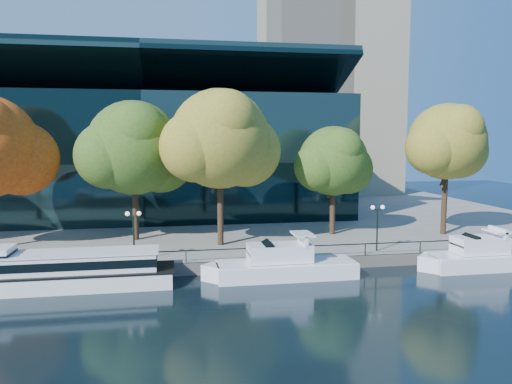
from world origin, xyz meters
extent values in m
plane|color=black|center=(0.00, 0.00, 0.00)|extent=(160.00, 160.00, 0.00)
cube|color=slate|center=(0.00, 36.50, 0.50)|extent=(90.00, 67.00, 1.00)
cube|color=#47443F|center=(0.00, 3.05, 0.50)|extent=(90.00, 0.25, 1.00)
cube|color=black|center=(0.00, 3.25, 1.95)|extent=(88.20, 0.08, 0.08)
cube|color=black|center=(0.00, 3.25, 1.45)|extent=(0.07, 0.07, 0.90)
cube|color=black|center=(-4.00, 32.00, 8.00)|extent=(50.00, 24.00, 16.00)
cube|color=black|center=(-4.00, 28.00, 17.50)|extent=(50.00, 17.14, 7.86)
cube|color=tan|center=(28.00, 55.00, 32.50)|extent=(22.00, 22.00, 65.00)
cube|color=white|center=(-8.68, 1.24, 0.59)|extent=(15.13, 3.68, 1.19)
cube|color=black|center=(-8.68, 1.24, 1.21)|extent=(15.44, 3.75, 0.13)
cube|color=white|center=(-8.14, 1.24, 1.89)|extent=(11.81, 3.01, 1.30)
cube|color=black|center=(-8.14, 1.24, 1.95)|extent=(11.96, 3.09, 0.59)
cube|color=white|center=(-8.14, 1.24, 2.59)|extent=(12.11, 3.16, 0.11)
cube|color=white|center=(7.63, 1.09, 0.62)|extent=(10.84, 3.10, 1.24)
cube|color=white|center=(2.21, 1.09, 0.62)|extent=(2.37, 2.37, 1.24)
cube|color=white|center=(7.63, 1.09, 1.26)|extent=(10.63, 3.04, 0.08)
cube|color=white|center=(7.09, 1.09, 2.01)|extent=(4.88, 2.32, 1.34)
cube|color=black|center=(5.68, 1.09, 2.12)|extent=(2.14, 2.23, 1.69)
cube|color=white|center=(8.93, 1.09, 3.00)|extent=(0.26, 2.42, 0.83)
cube|color=white|center=(8.93, 1.09, 3.41)|extent=(1.45, 2.42, 0.15)
cube|color=white|center=(24.46, 0.80, 0.63)|extent=(9.45, 2.94, 1.26)
cube|color=white|center=(19.73, 0.80, 0.63)|extent=(2.32, 2.32, 1.26)
cube|color=white|center=(24.46, 0.80, 1.28)|extent=(9.26, 2.88, 0.08)
cube|color=white|center=(23.98, 0.80, 2.05)|extent=(4.25, 2.20, 1.36)
cube|color=black|center=(22.76, 0.80, 2.15)|extent=(1.92, 2.12, 1.59)
cube|color=white|center=(25.59, 0.80, 3.04)|extent=(0.26, 2.29, 0.84)
cube|color=white|center=(25.59, 0.80, 3.15)|extent=(1.47, 2.29, 0.16)
sphere|color=#9E2C0C|center=(-14.50, 12.82, 8.97)|extent=(6.76, 6.76, 6.76)
cylinder|color=black|center=(-4.46, 13.28, 4.56)|extent=(0.56, 0.56, 7.12)
cylinder|color=black|center=(-3.96, 13.48, 7.36)|extent=(1.15, 1.73, 3.57)
cylinder|color=black|center=(-4.86, 12.98, 7.10)|extent=(1.06, 1.19, 3.19)
sphere|color=#2E4E18|center=(-4.46, 13.28, 9.90)|extent=(9.00, 9.00, 9.00)
sphere|color=#2E4E18|center=(-1.98, 14.63, 8.77)|extent=(6.75, 6.75, 6.75)
sphere|color=#2E4E18|center=(-6.71, 12.38, 9.22)|extent=(6.30, 6.30, 6.30)
sphere|color=#2E4E18|center=(-4.01, 11.48, 11.48)|extent=(5.40, 5.40, 5.40)
cylinder|color=black|center=(3.39, 9.42, 4.90)|extent=(0.56, 0.56, 7.80)
cylinder|color=black|center=(3.89, 9.62, 7.97)|extent=(1.23, 1.86, 3.90)
cylinder|color=black|center=(2.99, 9.12, 7.69)|extent=(1.13, 1.28, 3.49)
sphere|color=olive|center=(3.39, 9.42, 10.76)|extent=(9.06, 9.06, 9.06)
sphere|color=olive|center=(5.89, 10.78, 9.62)|extent=(6.80, 6.80, 6.80)
sphere|color=olive|center=(1.13, 8.51, 10.08)|extent=(6.34, 6.34, 6.34)
sphere|color=olive|center=(3.85, 7.61, 12.34)|extent=(5.44, 5.44, 5.44)
cylinder|color=black|center=(15.26, 12.65, 4.01)|extent=(0.56, 0.56, 6.01)
cylinder|color=black|center=(15.76, 12.85, 6.37)|extent=(1.02, 1.51, 3.03)
cylinder|color=black|center=(14.86, 12.35, 6.15)|extent=(0.94, 1.06, 2.70)
sphere|color=#2E4E18|center=(15.26, 12.65, 8.51)|extent=(7.04, 7.04, 7.04)
sphere|color=#2E4E18|center=(17.20, 13.71, 7.63)|extent=(5.28, 5.28, 5.28)
sphere|color=#2E4E18|center=(13.50, 11.95, 7.99)|extent=(4.93, 4.93, 4.93)
sphere|color=#2E4E18|center=(15.61, 11.24, 9.75)|extent=(4.23, 4.23, 4.23)
cylinder|color=black|center=(26.51, 10.62, 4.79)|extent=(0.56, 0.56, 7.58)
cylinder|color=black|center=(27.01, 10.82, 7.76)|extent=(1.20, 1.82, 3.79)
cylinder|color=black|center=(26.11, 10.32, 7.49)|extent=(1.10, 1.25, 3.39)
sphere|color=olive|center=(26.51, 10.62, 10.47)|extent=(7.70, 7.70, 7.70)
sphere|color=olive|center=(28.63, 11.78, 9.51)|extent=(5.77, 5.77, 5.77)
sphere|color=olive|center=(24.58, 9.85, 9.89)|extent=(5.39, 5.39, 5.39)
sphere|color=olive|center=(26.89, 9.08, 11.82)|extent=(4.62, 4.62, 4.62)
cylinder|color=black|center=(-4.07, 4.50, 2.80)|extent=(0.14, 0.14, 3.60)
cube|color=black|center=(-4.07, 4.50, 4.65)|extent=(0.90, 0.06, 0.06)
sphere|color=white|center=(-4.52, 4.50, 4.85)|extent=(0.36, 0.36, 0.36)
sphere|color=white|center=(-3.62, 4.50, 4.85)|extent=(0.36, 0.36, 0.36)
cylinder|color=black|center=(16.57, 4.50, 2.80)|extent=(0.14, 0.14, 3.60)
cube|color=black|center=(16.57, 4.50, 4.65)|extent=(0.90, 0.06, 0.06)
sphere|color=white|center=(16.12, 4.50, 4.85)|extent=(0.36, 0.36, 0.36)
sphere|color=white|center=(17.02, 4.50, 4.85)|extent=(0.36, 0.36, 0.36)
camera|label=1|loc=(-1.30, -35.79, 10.82)|focal=35.00mm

